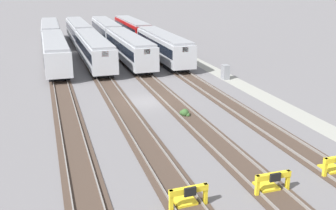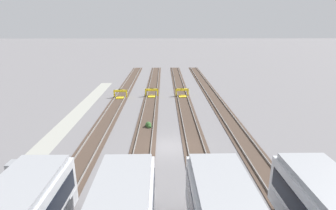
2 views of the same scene
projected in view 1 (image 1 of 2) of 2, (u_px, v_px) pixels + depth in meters
ground_plane at (145, 102)px, 35.48m from camera, size 400.00×400.00×0.00m
service_walkway at (254, 92)px, 38.69m from camera, size 54.00×2.00×0.01m
rail_track_nearest at (216, 95)px, 37.47m from camera, size 90.00×2.23×0.21m
rail_track_near_inner at (169, 99)px, 36.14m from camera, size 90.00×2.24×0.21m
rail_track_middle at (120, 104)px, 34.80m from camera, size 90.00×2.24×0.21m
rail_track_far_inner at (66, 109)px, 33.46m from camera, size 90.00×2.23×0.21m
subway_car_front_row_leftmost at (55, 51)px, 48.40m from camera, size 18.00×2.87×3.70m
subway_car_front_row_left_inner at (79, 31)px, 67.05m from camera, size 18.02×2.96×3.70m
subway_car_front_row_centre at (106, 30)px, 68.33m from camera, size 18.03×3.03×3.70m
subway_car_front_row_right_inner at (132, 29)px, 69.70m from camera, size 18.00×2.86×3.70m
subway_car_front_row_rightmost at (163, 46)px, 52.41m from camera, size 18.02×2.99×3.70m
subway_car_back_row_leftmost at (51, 32)px, 65.69m from camera, size 18.04×3.09×3.70m
subway_car_back_row_centre at (129, 48)px, 51.08m from camera, size 18.03×3.02×3.70m
subway_car_back_row_rightmost at (94, 49)px, 49.76m from camera, size 18.03×3.03×3.70m
bumper_stop_nearest_track at (335, 165)px, 22.37m from camera, size 1.34×2.00×1.22m
bumper_stop_near_inner_track at (270, 182)px, 20.47m from camera, size 1.35×2.00×1.22m
bumper_stop_middle_track at (187, 196)px, 19.12m from camera, size 1.38×2.01×1.22m
electrical_cabinet at (225, 72)px, 43.23m from camera, size 0.90×0.73×1.60m
weed_clump at (185, 113)px, 31.79m from camera, size 0.92×0.70×0.64m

